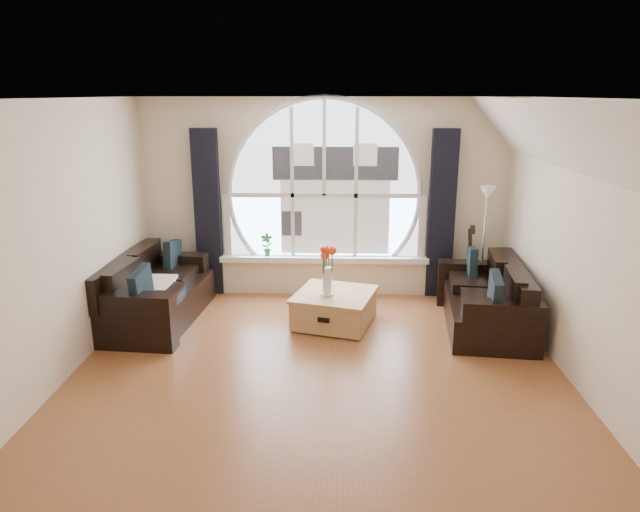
% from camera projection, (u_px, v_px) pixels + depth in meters
% --- Properties ---
extents(ground, '(5.00, 5.50, 0.01)m').
position_uv_depth(ground, '(317.00, 384.00, 5.58)').
color(ground, brown).
rests_on(ground, ground).
extents(ceiling, '(5.00, 5.50, 0.01)m').
position_uv_depth(ceiling, '(317.00, 98.00, 4.84)').
color(ceiling, silver).
rests_on(ceiling, ground).
extents(wall_back, '(5.00, 0.01, 2.70)m').
position_uv_depth(wall_back, '(324.00, 198.00, 7.86)').
color(wall_back, beige).
rests_on(wall_back, ground).
extents(wall_front, '(5.00, 0.01, 2.70)m').
position_uv_depth(wall_front, '(295.00, 415.00, 2.57)').
color(wall_front, beige).
rests_on(wall_front, ground).
extents(wall_left, '(0.01, 5.50, 2.70)m').
position_uv_depth(wall_left, '(48.00, 249.00, 5.29)').
color(wall_left, beige).
rests_on(wall_left, ground).
extents(wall_right, '(0.01, 5.50, 2.70)m').
position_uv_depth(wall_right, '(594.00, 254.00, 5.14)').
color(wall_right, beige).
rests_on(wall_right, ground).
extents(attic_slope, '(0.92, 5.50, 0.72)m').
position_uv_depth(attic_slope, '(574.00, 141.00, 4.87)').
color(attic_slope, silver).
rests_on(attic_slope, ground).
extents(arched_window, '(2.60, 0.06, 2.15)m').
position_uv_depth(arched_window, '(324.00, 179.00, 7.75)').
color(arched_window, silver).
rests_on(arched_window, wall_back).
extents(window_sill, '(2.90, 0.22, 0.08)m').
position_uv_depth(window_sill, '(324.00, 259.00, 7.99)').
color(window_sill, white).
rests_on(window_sill, wall_back).
extents(window_frame, '(2.76, 0.08, 2.15)m').
position_uv_depth(window_frame, '(324.00, 179.00, 7.72)').
color(window_frame, white).
rests_on(window_frame, wall_back).
extents(neighbor_house, '(1.70, 0.02, 1.50)m').
position_uv_depth(neighbor_house, '(335.00, 188.00, 7.77)').
color(neighbor_house, silver).
rests_on(neighbor_house, wall_back).
extents(curtain_left, '(0.35, 0.12, 2.30)m').
position_uv_depth(curtain_left, '(208.00, 213.00, 7.84)').
color(curtain_left, black).
rests_on(curtain_left, ground).
extents(curtain_right, '(0.35, 0.12, 2.30)m').
position_uv_depth(curtain_right, '(442.00, 215.00, 7.75)').
color(curtain_right, black).
rests_on(curtain_right, ground).
extents(sofa_left, '(1.08, 1.93, 0.83)m').
position_uv_depth(sofa_left, '(156.00, 290.00, 7.06)').
color(sofa_left, black).
rests_on(sofa_left, ground).
extents(sofa_right, '(1.05, 1.82, 0.77)m').
position_uv_depth(sofa_right, '(485.00, 296.00, 6.86)').
color(sofa_right, black).
rests_on(sofa_right, ground).
extents(coffee_chest, '(1.12, 1.12, 0.44)m').
position_uv_depth(coffee_chest, '(334.00, 307.00, 6.99)').
color(coffee_chest, '#AC824E').
rests_on(coffee_chest, ground).
extents(throw_blanket, '(0.57, 0.57, 0.10)m').
position_uv_depth(throw_blanket, '(149.00, 286.00, 6.88)').
color(throw_blanket, silver).
rests_on(throw_blanket, sofa_left).
extents(vase_flowers, '(0.24, 0.24, 0.70)m').
position_uv_depth(vase_flowers, '(327.00, 264.00, 6.75)').
color(vase_flowers, white).
rests_on(vase_flowers, coffee_chest).
extents(floor_lamp, '(0.24, 0.24, 1.60)m').
position_uv_depth(floor_lamp, '(483.00, 247.00, 7.48)').
color(floor_lamp, '#B2B2B2').
rests_on(floor_lamp, ground).
extents(guitar, '(0.39, 0.30, 1.06)m').
position_uv_depth(guitar, '(468.00, 261.00, 7.80)').
color(guitar, brown).
rests_on(guitar, ground).
extents(potted_plant, '(0.18, 0.13, 0.32)m').
position_uv_depth(potted_plant, '(267.00, 244.00, 7.96)').
color(potted_plant, '#1E6023').
rests_on(potted_plant, window_sill).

